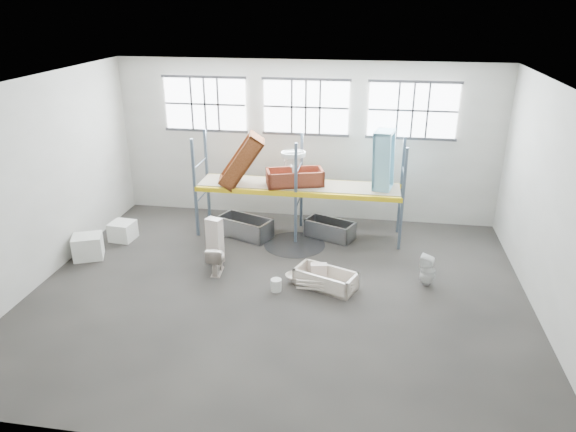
% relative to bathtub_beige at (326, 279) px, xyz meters
% --- Properties ---
extents(floor, '(12.00, 10.00, 0.10)m').
position_rel_bathtub_beige_xyz_m(floor, '(-1.12, -0.42, -0.27)').
color(floor, '#48433E').
rests_on(floor, ground).
extents(ceiling, '(12.00, 10.00, 0.10)m').
position_rel_bathtub_beige_xyz_m(ceiling, '(-1.12, -0.42, 4.83)').
color(ceiling, silver).
rests_on(ceiling, ground).
extents(wall_back, '(12.00, 0.10, 5.00)m').
position_rel_bathtub_beige_xyz_m(wall_back, '(-1.12, 4.63, 2.28)').
color(wall_back, '#B3B0A6').
rests_on(wall_back, ground).
extents(wall_front, '(12.00, 0.10, 5.00)m').
position_rel_bathtub_beige_xyz_m(wall_front, '(-1.12, -5.47, 2.28)').
color(wall_front, '#A19E95').
rests_on(wall_front, ground).
extents(wall_left, '(0.10, 10.00, 5.00)m').
position_rel_bathtub_beige_xyz_m(wall_left, '(-7.17, -0.42, 2.28)').
color(wall_left, '#B1AEA5').
rests_on(wall_left, ground).
extents(wall_right, '(0.10, 10.00, 5.00)m').
position_rel_bathtub_beige_xyz_m(wall_right, '(4.93, -0.42, 2.28)').
color(wall_right, '#B6B3A8').
rests_on(wall_right, ground).
extents(window_left, '(2.60, 0.04, 1.60)m').
position_rel_bathtub_beige_xyz_m(window_left, '(-4.32, 4.52, 3.38)').
color(window_left, white).
rests_on(window_left, wall_back).
extents(window_mid, '(2.60, 0.04, 1.60)m').
position_rel_bathtub_beige_xyz_m(window_mid, '(-1.12, 4.52, 3.38)').
color(window_mid, white).
rests_on(window_mid, wall_back).
extents(window_right, '(2.60, 0.04, 1.60)m').
position_rel_bathtub_beige_xyz_m(window_right, '(2.08, 4.52, 3.38)').
color(window_right, white).
rests_on(window_right, wall_back).
extents(rack_upright_la, '(0.08, 0.08, 3.00)m').
position_rel_bathtub_beige_xyz_m(rack_upright_la, '(-4.12, 2.48, 1.28)').
color(rack_upright_la, slate).
rests_on(rack_upright_la, floor).
extents(rack_upright_lb, '(0.08, 0.08, 3.00)m').
position_rel_bathtub_beige_xyz_m(rack_upright_lb, '(-4.12, 3.68, 1.28)').
color(rack_upright_lb, slate).
rests_on(rack_upright_lb, floor).
extents(rack_upright_ma, '(0.08, 0.08, 3.00)m').
position_rel_bathtub_beige_xyz_m(rack_upright_ma, '(-1.12, 2.48, 1.28)').
color(rack_upright_ma, slate).
rests_on(rack_upright_ma, floor).
extents(rack_upright_mb, '(0.08, 0.08, 3.00)m').
position_rel_bathtub_beige_xyz_m(rack_upright_mb, '(-1.12, 3.68, 1.28)').
color(rack_upright_mb, slate).
rests_on(rack_upright_mb, floor).
extents(rack_upright_ra, '(0.08, 0.08, 3.00)m').
position_rel_bathtub_beige_xyz_m(rack_upright_ra, '(1.88, 2.48, 1.28)').
color(rack_upright_ra, slate).
rests_on(rack_upright_ra, floor).
extents(rack_upright_rb, '(0.08, 0.08, 3.00)m').
position_rel_bathtub_beige_xyz_m(rack_upright_rb, '(1.88, 3.68, 1.28)').
color(rack_upright_rb, slate).
rests_on(rack_upright_rb, floor).
extents(rack_beam_front, '(6.00, 0.10, 0.14)m').
position_rel_bathtub_beige_xyz_m(rack_beam_front, '(-1.12, 2.48, 1.28)').
color(rack_beam_front, yellow).
rests_on(rack_beam_front, floor).
extents(rack_beam_back, '(6.00, 0.10, 0.14)m').
position_rel_bathtub_beige_xyz_m(rack_beam_back, '(-1.12, 3.68, 1.28)').
color(rack_beam_back, yellow).
rests_on(rack_beam_back, floor).
extents(shelf_deck, '(5.90, 1.10, 0.03)m').
position_rel_bathtub_beige_xyz_m(shelf_deck, '(-1.12, 3.08, 1.36)').
color(shelf_deck, gray).
rests_on(shelf_deck, floor).
extents(wet_patch, '(1.80, 1.80, 0.00)m').
position_rel_bathtub_beige_xyz_m(wet_patch, '(-1.12, 2.28, -0.22)').
color(wet_patch, black).
rests_on(wet_patch, floor).
extents(bathtub_beige, '(1.66, 1.21, 0.44)m').
position_rel_bathtub_beige_xyz_m(bathtub_beige, '(0.00, 0.00, 0.00)').
color(bathtub_beige, beige).
rests_on(bathtub_beige, floor).
extents(cistern_spare, '(0.43, 0.26, 0.39)m').
position_rel_bathtub_beige_xyz_m(cistern_spare, '(-0.20, 0.28, 0.06)').
color(cistern_spare, beige).
rests_on(cistern_spare, bathtub_beige).
extents(sink_in_tub, '(0.58, 0.58, 0.15)m').
position_rel_bathtub_beige_xyz_m(sink_in_tub, '(-0.81, 0.09, -0.06)').
color(sink_in_tub, beige).
rests_on(sink_in_tub, bathtub_beige).
extents(toilet_beige, '(0.49, 0.79, 0.78)m').
position_rel_bathtub_beige_xyz_m(toilet_beige, '(-2.89, 0.29, 0.17)').
color(toilet_beige, beige).
rests_on(toilet_beige, floor).
extents(cistern_tall, '(0.47, 0.38, 1.27)m').
position_rel_bathtub_beige_xyz_m(cistern_tall, '(-3.09, 0.88, 0.42)').
color(cistern_tall, beige).
rests_on(cistern_tall, floor).
extents(toilet_white, '(0.46, 0.46, 0.82)m').
position_rel_bathtub_beige_xyz_m(toilet_white, '(2.50, 0.50, 0.19)').
color(toilet_white, white).
rests_on(toilet_white, floor).
extents(steel_tub_left, '(1.76, 1.28, 0.59)m').
position_rel_bathtub_beige_xyz_m(steel_tub_left, '(-2.69, 2.64, 0.07)').
color(steel_tub_left, '#A8A9AF').
rests_on(steel_tub_left, floor).
extents(steel_tub_right, '(1.58, 1.18, 0.53)m').
position_rel_bathtub_beige_xyz_m(steel_tub_right, '(-0.15, 2.97, 0.04)').
color(steel_tub_right, '#989A9E').
rests_on(steel_tub_right, floor).
extents(rust_tub_flat, '(1.80, 1.22, 0.46)m').
position_rel_bathtub_beige_xyz_m(rust_tub_flat, '(-1.24, 3.03, 1.60)').
color(rust_tub_flat, '#9A392D').
rests_on(rust_tub_flat, shelf_deck).
extents(rust_tub_tilted, '(1.51, 1.06, 1.67)m').
position_rel_bathtub_beige_xyz_m(rust_tub_tilted, '(-2.79, 2.88, 2.07)').
color(rust_tub_tilted, brown).
rests_on(rust_tub_tilted, shelf_deck).
extents(sink_on_shelf, '(0.87, 0.79, 0.63)m').
position_rel_bathtub_beige_xyz_m(sink_on_shelf, '(-1.23, 2.73, 1.87)').
color(sink_on_shelf, white).
rests_on(sink_on_shelf, rust_tub_flat).
extents(blue_tub_upright, '(0.70, 0.91, 1.77)m').
position_rel_bathtub_beige_xyz_m(blue_tub_upright, '(1.30, 3.18, 2.17)').
color(blue_tub_upright, '#7EC2D8').
rests_on(blue_tub_upright, shelf_deck).
extents(bucket, '(0.31, 0.31, 0.31)m').
position_rel_bathtub_beige_xyz_m(bucket, '(-1.18, -0.39, -0.07)').
color(bucket, silver).
rests_on(bucket, floor).
extents(carton_near, '(0.96, 0.90, 0.66)m').
position_rel_bathtub_beige_xyz_m(carton_near, '(-6.65, 0.56, 0.11)').
color(carton_near, white).
rests_on(carton_near, floor).
extents(carton_far, '(0.72, 0.72, 0.55)m').
position_rel_bathtub_beige_xyz_m(carton_far, '(-6.23, 1.83, 0.05)').
color(carton_far, silver).
rests_on(carton_far, floor).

